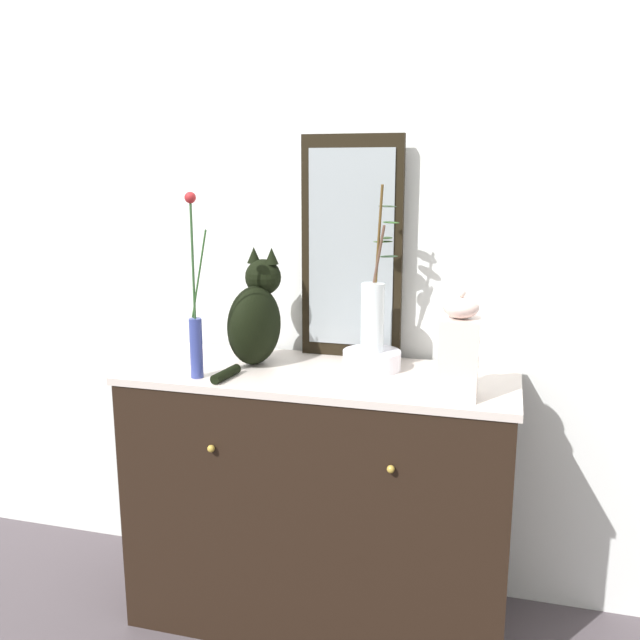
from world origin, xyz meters
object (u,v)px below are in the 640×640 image
(mirror_leaning, at_px, (351,248))
(sideboard, at_px, (320,498))
(bowl_porcelain, at_px, (372,360))
(vase_glass_clear, at_px, (373,311))
(vase_slim_green, at_px, (195,326))
(jar_lidded_porcelain, at_px, (459,349))
(cat_sitting, at_px, (256,317))

(mirror_leaning, bearing_deg, sideboard, -102.90)
(bowl_porcelain, bearing_deg, mirror_leaning, 126.26)
(mirror_leaning, distance_m, vase_glass_clear, 0.27)
(vase_glass_clear, bearing_deg, mirror_leaning, 127.28)
(mirror_leaning, bearing_deg, vase_slim_green, -137.15)
(sideboard, height_order, jar_lidded_porcelain, jar_lidded_porcelain)
(vase_slim_green, xyz_separation_m, bowl_porcelain, (0.53, 0.25, -0.14))
(vase_slim_green, distance_m, bowl_porcelain, 0.61)
(vase_glass_clear, bearing_deg, vase_slim_green, -155.01)
(jar_lidded_porcelain, bearing_deg, cat_sitting, 164.93)
(mirror_leaning, height_order, cat_sitting, mirror_leaning)
(cat_sitting, height_order, vase_glass_clear, vase_glass_clear)
(sideboard, xyz_separation_m, jar_lidded_porcelain, (0.47, -0.14, 0.61))
(sideboard, bearing_deg, mirror_leaning, 77.10)
(sideboard, distance_m, mirror_leaning, 0.89)
(bowl_porcelain, distance_m, vase_glass_clear, 0.17)
(cat_sitting, distance_m, vase_slim_green, 0.25)
(bowl_porcelain, bearing_deg, vase_slim_green, -155.14)
(sideboard, distance_m, vase_slim_green, 0.75)
(sideboard, relative_size, cat_sitting, 3.25)
(bowl_porcelain, bearing_deg, jar_lidded_porcelain, -36.34)
(cat_sitting, height_order, bowl_porcelain, cat_sitting)
(vase_slim_green, distance_m, vase_glass_clear, 0.59)
(mirror_leaning, relative_size, cat_sitting, 1.95)
(mirror_leaning, relative_size, vase_slim_green, 1.31)
(vase_glass_clear, bearing_deg, jar_lidded_porcelain, -36.85)
(sideboard, relative_size, bowl_porcelain, 6.60)
(jar_lidded_porcelain, bearing_deg, sideboard, 163.06)
(sideboard, bearing_deg, vase_slim_green, -156.17)
(vase_slim_green, relative_size, bowl_porcelain, 3.02)
(vase_slim_green, xyz_separation_m, vase_glass_clear, (0.54, 0.25, 0.03))
(bowl_porcelain, xyz_separation_m, vase_glass_clear, (0.00, 0.00, 0.17))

